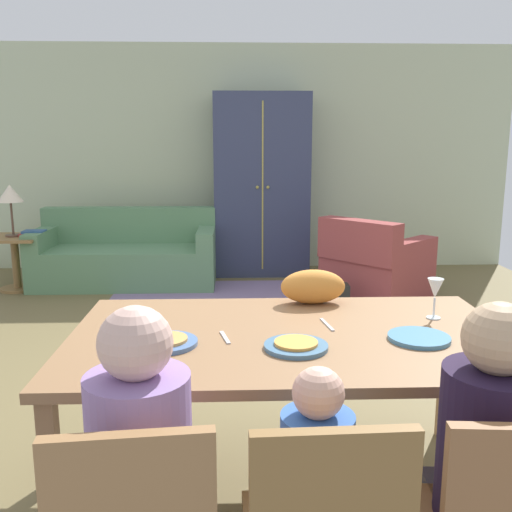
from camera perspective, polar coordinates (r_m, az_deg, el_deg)
name	(u,v)px	position (r m, az deg, el deg)	size (l,w,h in m)	color
ground_plane	(244,360)	(4.19, -1.19, -10.42)	(6.67, 6.23, 0.02)	brown
back_wall	(240,159)	(7.06, -1.66, 9.80)	(6.67, 0.10, 2.70)	beige
dining_table	(291,347)	(2.42, 3.57, -9.20)	(1.85, 1.09, 0.76)	olive
plate_near_man	(166,343)	(2.28, -9.06, -8.63)	(0.25, 0.25, 0.02)	#4C6EA3
pizza_near_man	(166,339)	(2.28, -9.07, -8.28)	(0.17, 0.17, 0.01)	#D09349
plate_near_child	(296,346)	(2.22, 4.05, -9.09)	(0.25, 0.25, 0.02)	teal
pizza_near_child	(296,343)	(2.22, 4.06, -8.72)	(0.17, 0.17, 0.01)	gold
plate_near_woman	(419,338)	(2.40, 16.12, -7.93)	(0.25, 0.25, 0.02)	teal
wine_glass	(435,290)	(2.67, 17.63, -3.30)	(0.07, 0.07, 0.19)	silver
fork	(225,337)	(2.34, -3.15, -8.20)	(0.02, 0.15, 0.01)	silver
knife	(327,325)	(2.51, 7.18, -6.88)	(0.01, 0.17, 0.01)	silver
person_man	(143,496)	(1.86, -11.31, -22.63)	(0.30, 0.41, 1.11)	#323E4B
person_woman	(481,488)	(1.98, 21.79, -20.92)	(0.30, 0.41, 1.11)	#3F3B48
cat	(313,287)	(2.81, 5.77, -3.09)	(0.32, 0.16, 0.17)	orange
area_rug	(239,303)	(5.55, -1.71, -4.75)	(2.60, 1.80, 0.01)	gray
couch	(127,257)	(6.43, -12.91, -0.06)	(1.96, 0.86, 0.82)	#5A855D
armchair	(374,267)	(5.80, 11.86, -1.07)	(1.21, 1.21, 0.82)	#943E3C
armoire	(261,185)	(6.69, 0.55, 7.14)	(1.10, 0.59, 2.10)	#323956
side_table	(15,255)	(6.48, -23.12, 0.07)	(0.56, 0.56, 0.58)	olive
table_lamp	(10,195)	(6.39, -23.56, 5.63)	(0.26, 0.26, 0.54)	brown
book_lower	(31,235)	(6.39, -21.74, 2.02)	(0.22, 0.16, 0.03)	maroon
book_upper	(34,232)	(6.40, -21.49, 2.30)	(0.22, 0.16, 0.03)	#305788
handbag	(331,298)	(5.30, 7.59, -4.21)	(0.32, 0.16, 0.26)	black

